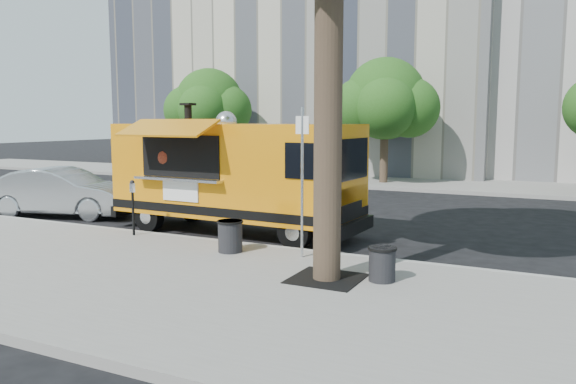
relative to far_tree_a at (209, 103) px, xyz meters
name	(u,v)px	position (x,y,z in m)	size (l,w,h in m)	color
ground	(270,242)	(10.00, -12.30, -3.78)	(120.00, 120.00, 0.00)	black
sidewalk	(163,282)	(10.00, -16.30, -3.70)	(60.00, 6.00, 0.15)	gray
curb	(251,247)	(10.00, -13.23, -3.70)	(60.00, 0.14, 0.16)	#999993
far_sidewalk	(410,183)	(10.00, 1.20, -3.70)	(60.00, 5.00, 0.15)	gray
tree_well	(327,279)	(12.60, -15.10, -3.62)	(1.20, 1.20, 0.02)	black
far_tree_a	(209,103)	(0.00, 0.00, 0.00)	(3.42, 3.42, 5.36)	#33261C
far_tree_b	(385,99)	(9.00, 0.40, 0.06)	(3.60, 3.60, 5.50)	#33261C
sign_post	(302,173)	(11.55, -13.85, -1.93)	(0.28, 0.06, 3.00)	silver
parking_meter	(133,201)	(7.00, -13.65, -2.79)	(0.11, 0.11, 1.33)	black
food_truck	(233,173)	(8.64, -11.73, -2.21)	(6.82, 3.25, 3.32)	orange
sedan	(63,192)	(2.66, -11.83, -3.04)	(1.56, 4.47, 1.47)	#A2A5A9
trash_bin_left	(230,235)	(10.01, -14.10, -3.27)	(0.55, 0.55, 0.66)	black
trash_bin_right	(382,263)	(13.50, -14.80, -3.31)	(0.49, 0.49, 0.59)	black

